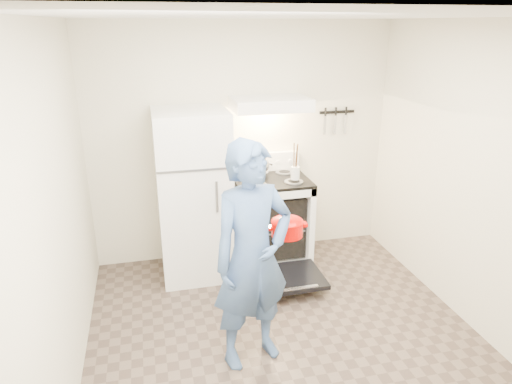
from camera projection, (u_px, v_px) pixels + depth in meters
The scene contains 15 objects.
floor at pixel (292, 351), 3.64m from camera, with size 3.60×3.60×0.00m, color brown.
back_wall at pixel (243, 144), 4.84m from camera, with size 3.20×0.02×2.50m, color beige.
refrigerator at pixel (194, 195), 4.53m from camera, with size 0.70×0.70×1.70m, color white.
stove_body at pixel (271, 222), 4.87m from camera, with size 0.76×0.65×0.92m, color white.
cooktop at pixel (271, 180), 4.71m from camera, with size 0.76×0.65×0.03m, color black.
backsplash at pixel (264, 162), 4.93m from camera, with size 0.76×0.07×0.20m, color white.
oven_door at pixel (287, 278), 4.45m from camera, with size 0.70×0.54×0.04m, color black.
oven_rack at pixel (271, 224), 4.88m from camera, with size 0.60×0.52×0.01m, color slate.
range_hood at pixel (270, 104), 4.51m from camera, with size 0.76×0.50×0.12m, color white.
knife_strip at pixel (337, 112), 4.96m from camera, with size 0.40×0.02×0.03m, color black.
pizza_stone at pixel (263, 222), 4.90m from camera, with size 0.35×0.35×0.02m, color #92744F.
tea_kettle at pixel (260, 164), 4.71m from camera, with size 0.23×0.19×0.28m, color #B4B4B9, non-canonical shape.
utensil_jar at pixel (295, 173), 4.58m from camera, with size 0.09×0.09×0.13m, color silver.
person at pixel (252, 257), 3.29m from camera, with size 0.63×0.42×1.74m, color #30487D.
dutch_oven at pixel (287, 228), 3.56m from camera, with size 0.32×0.25×0.22m, color #CD0500, non-canonical shape.
Camera 1 is at (-0.98, -2.82, 2.46)m, focal length 32.00 mm.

